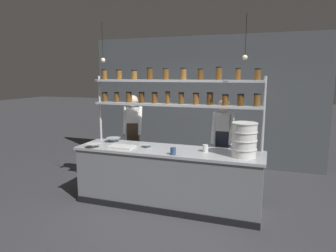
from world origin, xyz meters
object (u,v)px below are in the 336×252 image
object	(u,v)px
spice_shelf_unit	(175,95)
serving_cup_by_board	(205,148)
cutting_board	(122,147)
chef_center	(223,142)
serving_cup_front	(173,151)
chef_left	(133,132)
prep_bowl_center_front	(147,146)
prep_bowl_center_back	(93,146)
prep_bowl_near_left	(113,140)
container_stack	(244,140)

from	to	relation	value
spice_shelf_unit	serving_cup_by_board	bearing A→B (deg)	-26.61
cutting_board	chef_center	bearing A→B (deg)	27.88
serving_cup_front	chef_left	bearing A→B (deg)	136.55
prep_bowl_center_front	prep_bowl_center_back	world-z (taller)	prep_bowl_center_back
prep_bowl_near_left	chef_left	bearing A→B (deg)	81.87
prep_bowl_center_back	serving_cup_front	bearing A→B (deg)	-0.42
prep_bowl_center_front	container_stack	bearing A→B (deg)	-2.74
prep_bowl_center_front	prep_bowl_center_back	distance (m)	0.86
chef_center	serving_cup_by_board	distance (m)	0.64
container_stack	spice_shelf_unit	bearing A→B (deg)	161.41
chef_left	prep_bowl_near_left	size ratio (longest dim) A/B	6.61
serving_cup_front	serving_cup_by_board	size ratio (longest dim) A/B	1.02
spice_shelf_unit	prep_bowl_center_front	size ratio (longest dim) A/B	17.13
chef_left	prep_bowl_center_front	xyz separation A→B (m)	(0.63, -0.80, -0.04)
chef_left	chef_center	bearing A→B (deg)	-21.31
spice_shelf_unit	cutting_board	bearing A→B (deg)	-148.67
chef_left	cutting_board	distance (m)	0.97
container_stack	serving_cup_by_board	distance (m)	0.61
cutting_board	prep_bowl_center_front	world-z (taller)	prep_bowl_center_front
spice_shelf_unit	chef_center	distance (m)	1.13
container_stack	cutting_board	size ratio (longest dim) A/B	1.22
prep_bowl_center_front	serving_cup_front	distance (m)	0.62
chef_center	serving_cup_by_board	xyz separation A→B (m)	(-0.16, -0.62, 0.02)
chef_center	container_stack	size ratio (longest dim) A/B	3.41
container_stack	prep_bowl_near_left	size ratio (longest dim) A/B	1.91
prep_bowl_center_back	spice_shelf_unit	bearing A→B (deg)	27.47
container_stack	prep_bowl_near_left	distance (m)	2.25
serving_cup_by_board	chef_left	bearing A→B (deg)	153.77
serving_cup_front	spice_shelf_unit	bearing A→B (deg)	105.60
chef_center	prep_bowl_center_back	xyz separation A→B (m)	(-1.92, -0.94, -0.01)
chef_center	chef_left	bearing A→B (deg)	173.63
container_stack	prep_bowl_center_back	size ratio (longest dim) A/B	2.08
prep_bowl_center_back	serving_cup_front	xyz separation A→B (m)	(1.35, -0.01, 0.02)
spice_shelf_unit	prep_bowl_center_front	bearing A→B (deg)	-139.42
serving_cup_front	prep_bowl_center_back	bearing A→B (deg)	179.58
cutting_board	serving_cup_front	distance (m)	0.93
chef_center	serving_cup_front	world-z (taller)	chef_center
prep_bowl_near_left	serving_cup_by_board	world-z (taller)	serving_cup_by_board
serving_cup_front	serving_cup_by_board	distance (m)	0.52
prep_bowl_center_back	cutting_board	bearing A→B (deg)	20.03
container_stack	chef_left	bearing A→B (deg)	157.88
prep_bowl_near_left	serving_cup_front	bearing A→B (deg)	-21.52
spice_shelf_unit	cutting_board	world-z (taller)	spice_shelf_unit
cutting_board	serving_cup_by_board	distance (m)	1.33
chef_center	prep_bowl_center_front	distance (m)	1.28
chef_left	prep_bowl_center_back	distance (m)	1.11
prep_bowl_center_back	serving_cup_front	distance (m)	1.35
spice_shelf_unit	container_stack	size ratio (longest dim) A/B	5.79
chef_center	serving_cup_front	size ratio (longest dim) A/B	15.37
prep_bowl_center_back	chef_left	bearing A→B (deg)	80.59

